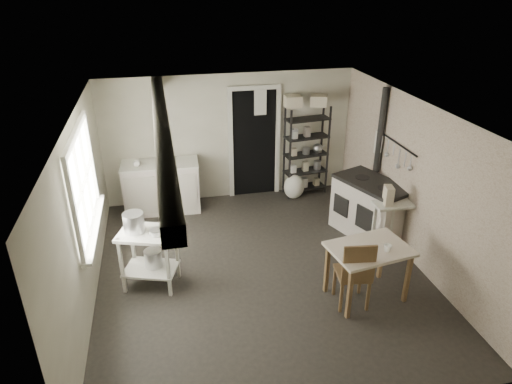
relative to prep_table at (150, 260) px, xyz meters
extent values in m
plane|color=black|center=(1.51, 0.00, -0.40)|extent=(5.00, 5.00, 0.00)
plane|color=white|center=(1.51, 0.00, 1.90)|extent=(5.00, 5.00, 0.00)
cube|color=#BAB69E|center=(1.51, 2.50, 0.75)|extent=(4.50, 0.02, 2.30)
cube|color=#BAB69E|center=(1.51, -2.50, 0.75)|extent=(4.50, 0.02, 2.30)
cube|color=#BAB69E|center=(-0.74, 0.00, 0.75)|extent=(0.02, 5.00, 2.30)
cube|color=#BAB69E|center=(3.76, 0.00, 0.75)|extent=(0.02, 5.00, 2.30)
cylinder|color=#BABABD|center=(-0.15, 0.06, 0.54)|extent=(0.32, 0.32, 0.29)
cylinder|color=#BABABD|center=(0.12, -0.09, 0.45)|extent=(0.23, 0.23, 0.10)
cylinder|color=#BABABD|center=(0.04, 0.04, -0.02)|extent=(0.28, 0.28, 0.26)
imported|color=white|center=(0.28, 2.15, 0.55)|extent=(0.34, 0.34, 0.07)
imported|color=white|center=(-0.14, 2.11, 0.57)|extent=(0.13, 0.13, 0.09)
imported|color=white|center=(2.66, 2.25, 0.97)|extent=(0.09, 0.09, 0.20)
cube|color=beige|center=(2.63, 2.34, 1.61)|extent=(0.30, 0.26, 0.20)
cube|color=beige|center=(3.10, 2.31, 1.59)|extent=(0.37, 0.36, 0.19)
cube|color=beige|center=(3.36, -0.02, 0.61)|extent=(0.15, 0.20, 0.28)
imported|color=white|center=(2.88, -0.98, 0.40)|extent=(0.12, 0.12, 0.09)
ellipsoid|color=beige|center=(2.64, 2.12, -0.16)|extent=(0.39, 0.34, 0.46)
cylinder|color=white|center=(3.14, -0.10, -0.33)|extent=(0.15, 0.15, 0.15)
camera|label=1|loc=(0.28, -5.25, 3.45)|focal=32.00mm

